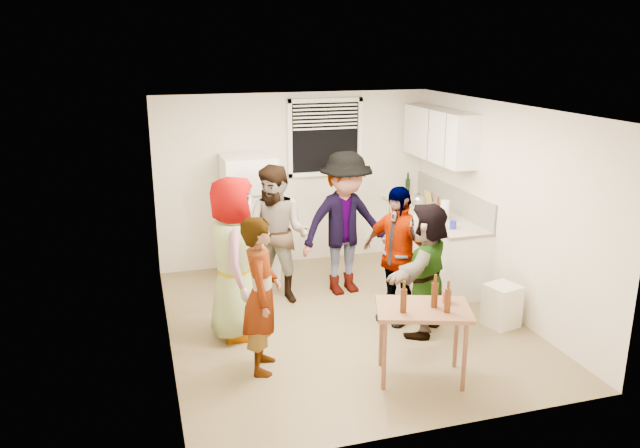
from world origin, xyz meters
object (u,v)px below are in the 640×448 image
object	(u,v)px
guest_grey	(237,334)
guest_back_left	(279,300)
guest_back_right	(344,291)
refrigerator	(250,216)
beer_bottle_table	(434,307)
trash_bin	(502,305)
guest_stripe	(264,368)
guest_black	(394,320)
kettle	(418,206)
beer_bottle_counter	(437,219)
wine_bottle	(407,196)
serving_table	(420,377)
red_cup	(447,302)
guest_orange	(423,331)
blue_cup	(453,229)

from	to	relation	value
guest_grey	guest_back_left	distance (m)	1.05
guest_back_left	guest_back_right	world-z (taller)	guest_back_right
refrigerator	guest_grey	distance (m)	2.10
beer_bottle_table	refrigerator	bearing A→B (deg)	109.29
trash_bin	guest_stripe	xyz separation A→B (m)	(-2.85, -0.19, -0.25)
refrigerator	guest_black	xyz separation A→B (m)	(1.35, -2.01, -0.85)
kettle	beer_bottle_counter	size ratio (longest dim) A/B	1.08
wine_bottle	serving_table	size ratio (longest dim) A/B	0.31
kettle	trash_bin	bearing A→B (deg)	-72.93
red_cup	guest_stripe	xyz separation A→B (m)	(-1.71, 0.58, -0.75)
wine_bottle	beer_bottle_table	xyz separation A→B (m)	(-1.34, -3.59, -0.15)
red_cup	guest_stripe	bearing A→B (deg)	161.19
guest_grey	guest_orange	xyz separation A→B (m)	(2.05, -0.53, 0.00)
kettle	trash_bin	world-z (taller)	kettle
refrigerator	guest_back_left	bearing A→B (deg)	-81.46
kettle	guest_back_left	xyz separation A→B (m)	(-2.24, -0.70, -0.90)
refrigerator	wine_bottle	world-z (taller)	refrigerator
blue_cup	guest_back_right	world-z (taller)	blue_cup
red_cup	guest_back_right	size ratio (longest dim) A/B	0.06
guest_stripe	guest_black	distance (m)	1.85
refrigerator	guest_back_left	world-z (taller)	refrigerator
refrigerator	guest_grey	xyz separation A→B (m)	(-0.51, -1.85, -0.85)
trash_bin	guest_back_left	distance (m)	2.75
refrigerator	red_cup	size ratio (longest dim) A/B	14.89
trash_bin	guest_black	world-z (taller)	trash_bin
guest_back_right	trash_bin	bearing A→B (deg)	-55.15
beer_bottle_table	guest_orange	bearing A→B (deg)	68.31
red_cup	guest_grey	distance (m)	2.44
trash_bin	guest_stripe	bearing A→B (deg)	-176.25
serving_table	guest_black	bearing A→B (deg)	77.63
wine_bottle	red_cup	world-z (taller)	wine_bottle
wine_bottle	guest_back_right	distance (m)	2.12
wine_bottle	beer_bottle_counter	world-z (taller)	wine_bottle
serving_table	beer_bottle_table	bearing A→B (deg)	-9.75
kettle	guest_black	xyz separation A→B (m)	(-1.05, -1.67, -0.90)
refrigerator	guest_back_right	distance (m)	1.69
guest_grey	refrigerator	bearing A→B (deg)	-6.75
guest_back_left	guest_orange	world-z (taller)	guest_back_left
beer_bottle_table	guest_grey	size ratio (longest dim) A/B	0.13
guest_back_right	beer_bottle_counter	bearing A→B (deg)	-10.13
beer_bottle_table	guest_stripe	xyz separation A→B (m)	(-1.54, 0.64, -0.75)
guest_back_right	guest_orange	xyz separation A→B (m)	(0.48, -1.38, 0.00)
serving_table	guest_black	size ratio (longest dim) A/B	0.54
trash_bin	guest_orange	distance (m)	0.97
trash_bin	guest_back_left	size ratio (longest dim) A/B	0.28
beer_bottle_table	guest_back_left	size ratio (longest dim) A/B	0.14
beer_bottle_counter	guest_grey	world-z (taller)	beer_bottle_counter
beer_bottle_counter	wine_bottle	bearing A→B (deg)	83.44
guest_back_left	red_cup	bearing A→B (deg)	-27.88
guest_back_left	guest_orange	distance (m)	1.93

